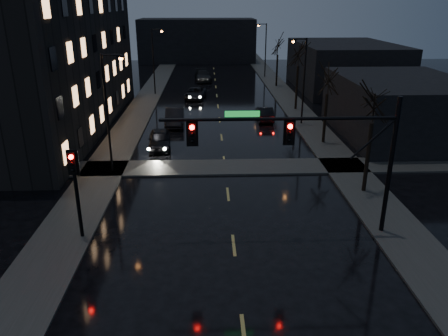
{
  "coord_description": "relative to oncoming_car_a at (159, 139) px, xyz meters",
  "views": [
    {
      "loc": [
        -1.17,
        -10.35,
        11.02
      ],
      "look_at": [
        -0.39,
        10.12,
        3.2
      ],
      "focal_mm": 35.0,
      "sensor_mm": 36.0,
      "label": 1
    }
  ],
  "objects": [
    {
      "name": "streetlight_r_mid",
      "position": [
        12.64,
        6.81,
        4.04
      ],
      "size": [
        1.53,
        0.28,
        8.0
      ],
      "color": "black",
      "rests_on": "ground"
    },
    {
      "name": "tree_mid_b",
      "position": [
        13.46,
        12.81,
        5.88
      ],
      "size": [
        3.74,
        3.74,
        8.59
      ],
      "color": "black",
      "rests_on": "ground"
    },
    {
      "name": "streetlight_l_far",
      "position": [
        -2.53,
        21.81,
        4.04
      ],
      "size": [
        1.53,
        0.28,
        8.0
      ],
      "color": "black",
      "rests_on": "ground"
    },
    {
      "name": "commercial_right_near",
      "position": [
        20.56,
        2.81,
        1.77
      ],
      "size": [
        10.0,
        14.0,
        5.0
      ],
      "primitive_type": "cube",
      "color": "black",
      "rests_on": "ground"
    },
    {
      "name": "signal_mast",
      "position": [
        8.91,
        -14.2,
        4.14
      ],
      "size": [
        11.11,
        0.41,
        7.0
      ],
      "color": "black",
      "rests_on": "ground"
    },
    {
      "name": "signal_pole_left",
      "position": [
        -2.44,
        -14.2,
        2.28
      ],
      "size": [
        0.35,
        0.41,
        4.53
      ],
      "color": "black",
      "rests_on": "ground"
    },
    {
      "name": "sidewalk_cross",
      "position": [
        5.06,
        -4.69,
        -0.67
      ],
      "size": [
        40.0,
        3.0,
        0.12
      ],
      "primitive_type": "cube",
      "color": "#2D2D2B",
      "rests_on": "ground"
    },
    {
      "name": "oncoming_car_c",
      "position": [
        2.42,
        19.06,
        -0.06
      ],
      "size": [
        2.78,
        5.06,
        1.34
      ],
      "primitive_type": "imported",
      "rotation": [
        0.0,
        0.0,
        -0.12
      ],
      "color": "black",
      "rests_on": "ground"
    },
    {
      "name": "sidewalk_left",
      "position": [
        -3.44,
        11.81,
        -0.67
      ],
      "size": [
        3.0,
        140.0,
        0.12
      ],
      "primitive_type": "cube",
      "color": "#2D2D2B",
      "rests_on": "ground"
    },
    {
      "name": "lead_car",
      "position": [
        9.5,
        8.41,
        -0.04
      ],
      "size": [
        1.46,
        4.17,
        1.37
      ],
      "primitive_type": "imported",
      "rotation": [
        0.0,
        0.0,
        3.14
      ],
      "color": "black",
      "rests_on": "ground"
    },
    {
      "name": "tree_near",
      "position": [
        13.46,
        -9.19,
        5.49
      ],
      "size": [
        3.52,
        3.52,
        8.08
      ],
      "color": "black",
      "rests_on": "ground"
    },
    {
      "name": "streetlight_l_near",
      "position": [
        -2.53,
        -5.19,
        4.04
      ],
      "size": [
        1.53,
        0.28,
        8.0
      ],
      "color": "black",
      "rests_on": "ground"
    },
    {
      "name": "streetlight_r_far",
      "position": [
        12.64,
        34.81,
        4.04
      ],
      "size": [
        1.53,
        0.28,
        8.0
      ],
      "color": "black",
      "rests_on": "ground"
    },
    {
      "name": "tree_mid_a",
      "position": [
        13.46,
        0.81,
        5.1
      ],
      "size": [
        3.3,
        3.3,
        7.58
      ],
      "color": "black",
      "rests_on": "ground"
    },
    {
      "name": "apartment_block",
      "position": [
        -11.44,
        6.81,
        5.27
      ],
      "size": [
        12.0,
        30.0,
        12.0
      ],
      "primitive_type": "cube",
      "color": "black",
      "rests_on": "ground"
    },
    {
      "name": "far_block",
      "position": [
        2.06,
        54.81,
        3.27
      ],
      "size": [
        22.0,
        10.0,
        8.0
      ],
      "primitive_type": "cube",
      "color": "black",
      "rests_on": "ground"
    },
    {
      "name": "oncoming_car_b",
      "position": [
        0.75,
        7.01,
        0.07
      ],
      "size": [
        1.85,
        4.93,
        1.61
      ],
      "primitive_type": "imported",
      "rotation": [
        0.0,
        0.0,
        0.03
      ],
      "color": "black",
      "rests_on": "ground"
    },
    {
      "name": "oncoming_car_d",
      "position": [
        3.26,
        31.64,
        0.08
      ],
      "size": [
        2.81,
        5.77,
        1.62
      ],
      "primitive_type": "imported",
      "rotation": [
        0.0,
        0.0,
        0.1
      ],
      "color": "black",
      "rests_on": "ground"
    },
    {
      "name": "commercial_right_far",
      "position": [
        22.06,
        24.81,
        2.27
      ],
      "size": [
        12.0,
        18.0,
        6.0
      ],
      "primitive_type": "cube",
      "color": "black",
      "rests_on": "ground"
    },
    {
      "name": "oncoming_car_a",
      "position": [
        0.0,
        0.0,
        0.0
      ],
      "size": [
        2.11,
        4.43,
        1.46
      ],
      "primitive_type": "imported",
      "rotation": [
        0.0,
        0.0,
        0.09
      ],
      "color": "black",
      "rests_on": "ground"
    },
    {
      "name": "tree_far",
      "position": [
        13.46,
        26.81,
        5.33
      ],
      "size": [
        3.43,
        3.43,
        7.88
      ],
      "color": "black",
      "rests_on": "ground"
    },
    {
      "name": "sidewalk_right",
      "position": [
        13.56,
        11.81,
        -0.67
      ],
      "size": [
        3.0,
        140.0,
        0.12
      ],
      "primitive_type": "cube",
      "color": "#2D2D2B",
      "rests_on": "ground"
    }
  ]
}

